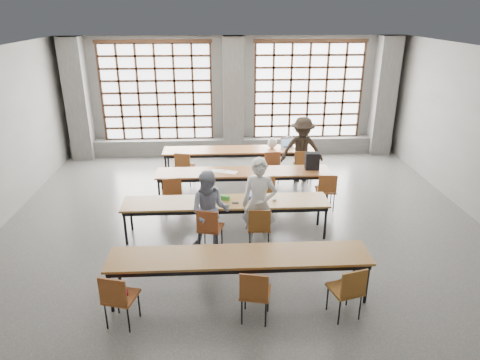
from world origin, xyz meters
The scene contains 37 objects.
floor centered at (0.00, 0.00, 0.00)m, with size 11.00×11.00×0.00m, color #4B4B48.
ceiling centered at (0.00, 0.00, 3.50)m, with size 11.00×11.00×0.00m, color silver.
wall_back centered at (0.00, 5.50, 1.75)m, with size 10.00×10.00×0.00m, color slate.
column_left centered at (-4.50, 5.22, 1.75)m, with size 0.60×0.55×3.50m, color #51514E.
column_mid centered at (0.00, 5.22, 1.75)m, with size 0.60×0.55×3.50m, color #51514E.
column_right centered at (4.50, 5.22, 1.75)m, with size 0.60×0.55×3.50m, color #51514E.
window_left centered at (-2.25, 5.42, 1.90)m, with size 3.32×0.12×3.00m.
window_right centered at (2.25, 5.42, 1.90)m, with size 3.32×0.12×3.00m.
sill_ledge centered at (0.00, 5.30, 0.25)m, with size 9.80×0.35×0.50m, color #51514E.
desk_row_a centered at (0.07, 3.54, 0.66)m, with size 4.00×0.70×0.73m.
desk_row_b centered at (0.10, 1.88, 0.66)m, with size 4.00×0.70×0.73m.
desk_row_c centered at (-0.35, 0.26, 0.66)m, with size 4.00×0.70×0.73m.
desk_row_d centered at (-0.19, -1.71, 0.66)m, with size 4.00×0.70×0.73m.
chair_back_left centered at (-1.35, 2.91, 0.54)m, with size 0.50×0.51×0.88m.
chair_back_mid centered at (0.88, 2.91, 0.54)m, with size 0.45×0.46×0.88m.
chair_back_right centered at (1.66, 2.91, 0.54)m, with size 0.47×0.47×0.88m.
chair_mid_left centered at (-1.49, 1.26, 0.54)m, with size 0.48×0.48×0.88m.
chair_mid_centre centered at (0.51, 1.26, 0.54)m, with size 0.51×0.51×0.88m.
chair_mid_right centered at (1.89, 1.26, 0.54)m, with size 0.45×0.45×0.88m.
chair_front_left centered at (-0.67, -0.36, 0.54)m, with size 0.52×0.52×0.88m.
chair_front_right centered at (0.25, -0.37, 0.54)m, with size 0.45×0.45×0.88m.
chair_near_left centered at (-1.91, -2.33, 0.54)m, with size 0.52×0.52×0.88m.
chair_near_mid centered at (0.00, -2.33, 0.54)m, with size 0.50×0.50×0.88m.
chair_near_right centered at (1.33, -2.33, 0.54)m, with size 0.52×0.52×0.88m.
student_male centered at (0.25, -0.24, 0.88)m, with size 0.64×0.42×1.76m, color silver.
student_female centered at (-0.65, -0.24, 0.77)m, with size 0.75×0.58×1.54m, color #19254C.
student_back centered at (1.67, 3.04, 0.85)m, with size 1.10×0.63×1.70m, color black.
laptop_front centered at (0.21, 0.37, 0.79)m, with size 0.39×0.34×0.26m.
laptop_back centered at (1.40, 3.65, 0.79)m, with size 0.43×0.39×0.26m.
mouse centered at (0.60, 0.24, 0.75)m, with size 0.10×0.06×0.04m, color silver.
green_box centered at (-0.40, 0.34, 0.78)m, with size 0.25×0.09×0.09m, color #3A8E2E.
phone centered at (-0.17, 0.16, 0.74)m, with size 0.13×0.06×0.01m, color black.
paper_sheet_a centered at (-0.50, 1.93, 0.73)m, with size 0.30×0.21×0.00m, color silver.
paper_sheet_b centered at (-0.20, 1.83, 0.73)m, with size 0.30×0.21×0.00m, color white.
backpack centered at (1.70, 1.93, 0.93)m, with size 0.32×0.20×0.40m, color black.
plastic_bag centered at (0.97, 3.59, 0.87)m, with size 0.26×0.21×0.29m, color silver.
red_pouch centered at (-1.89, -2.26, 0.50)m, with size 0.20×0.08×0.06m, color maroon.
Camera 1 is at (-0.48, -7.30, 4.24)m, focal length 32.00 mm.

